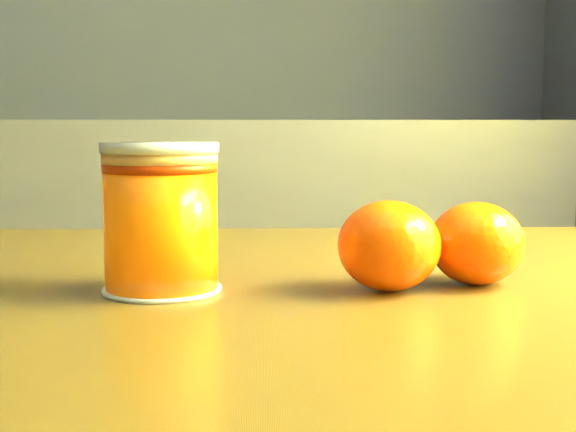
{
  "coord_description": "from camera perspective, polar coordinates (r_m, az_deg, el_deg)",
  "views": [
    {
      "loc": [
        0.87,
        -0.35,
        0.89
      ],
      "look_at": [
        0.93,
        0.21,
        0.83
      ],
      "focal_mm": 50.0,
      "sensor_mm": 36.0,
      "label": 1
    }
  ],
  "objects": [
    {
      "name": "orange_front",
      "position": [
        0.55,
        7.2,
        -2.1
      ],
      "size": [
        0.07,
        0.07,
        0.06
      ],
      "primitive_type": "ellipsoid",
      "rotation": [
        0.0,
        0.0,
        -0.01
      ],
      "color": "#FF5405",
      "rests_on": "table"
    },
    {
      "name": "orange_back",
      "position": [
        0.59,
        13.25,
        -1.9
      ],
      "size": [
        0.08,
        0.08,
        0.06
      ],
      "primitive_type": "ellipsoid",
      "rotation": [
        0.0,
        0.0,
        0.19
      ],
      "color": "#FF5405",
      "rests_on": "table"
    },
    {
      "name": "juice_glass",
      "position": [
        0.55,
        -9.03,
        -0.19
      ],
      "size": [
        0.08,
        0.08,
        0.1
      ],
      "rotation": [
        0.0,
        0.0,
        -0.16
      ],
      "color": "#FF6905",
      "rests_on": "table"
    }
  ]
}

